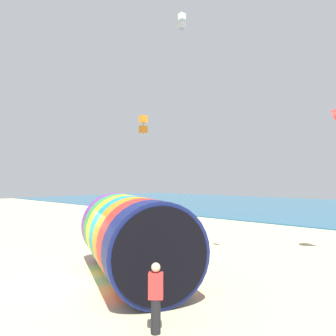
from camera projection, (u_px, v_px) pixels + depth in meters
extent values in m
plane|color=#CCBA8C|center=(89.00, 283.00, 11.88)|extent=(120.00, 120.00, 0.00)
cylinder|color=purple|center=(116.00, 226.00, 15.33)|extent=(2.23, 3.24, 3.12)
cylinder|color=green|center=(121.00, 229.00, 14.41)|extent=(2.23, 3.24, 3.12)
cylinder|color=yellow|center=(126.00, 233.00, 13.48)|extent=(2.23, 3.24, 3.12)
cylinder|color=teal|center=(132.00, 237.00, 12.55)|extent=(2.23, 3.24, 3.12)
cylinder|color=orange|center=(138.00, 241.00, 11.62)|extent=(2.23, 3.24, 3.12)
cylinder|color=red|center=(146.00, 246.00, 10.70)|extent=(2.23, 3.24, 3.12)
cylinder|color=navy|center=(156.00, 253.00, 9.77)|extent=(2.23, 3.24, 3.12)
cylinder|color=black|center=(161.00, 257.00, 9.29)|extent=(1.28, 2.62, 2.87)
cylinder|color=black|center=(156.00, 316.00, 7.96)|extent=(0.24, 0.24, 0.83)
cube|color=red|center=(156.00, 286.00, 7.99)|extent=(0.41, 0.41, 0.63)
sphere|color=beige|center=(156.00, 267.00, 8.01)|extent=(0.23, 0.23, 0.23)
cube|color=orange|center=(143.00, 119.00, 22.52)|extent=(0.48, 0.48, 0.47)
cube|color=#8F4F12|center=(143.00, 129.00, 22.49)|extent=(0.48, 0.48, 0.47)
cylinder|color=black|center=(143.00, 124.00, 22.51)|extent=(0.02, 0.02, 1.26)
cube|color=white|center=(182.00, 17.00, 32.55)|extent=(0.63, 0.63, 0.61)
cube|color=gray|center=(182.00, 26.00, 32.52)|extent=(0.63, 0.63, 0.61)
cylinder|color=black|center=(182.00, 21.00, 32.54)|extent=(0.02, 0.02, 1.62)
cylinder|color=black|center=(190.00, 238.00, 18.89)|extent=(0.24, 0.24, 0.76)
cube|color=red|center=(190.00, 227.00, 18.91)|extent=(0.36, 0.42, 0.57)
sphere|color=beige|center=(190.00, 220.00, 18.93)|extent=(0.20, 0.20, 0.20)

